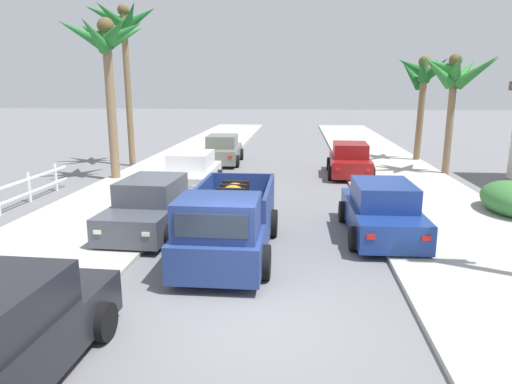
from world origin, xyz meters
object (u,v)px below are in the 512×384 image
(palm_tree_left_mid, at_px, (457,75))
(pickup_truck, at_px, (229,223))
(car_left_far, at_px, (152,207))
(palm_tree_right_fore, at_px, (424,76))
(car_right_near, at_px, (382,211))
(car_left_mid, at_px, (350,160))
(car_left_near, at_px, (191,173))
(palm_tree_left_fore, at_px, (124,29))
(palm_tree_left_back, at_px, (107,47))
(car_right_far, at_px, (223,150))

(palm_tree_left_mid, bearing_deg, pickup_truck, -127.51)
(car_left_far, bearing_deg, palm_tree_left_mid, 40.53)
(car_left_far, height_order, palm_tree_right_fore, palm_tree_right_fore)
(car_left_far, bearing_deg, car_right_near, 0.99)
(car_left_mid, bearing_deg, car_right_near, -90.56)
(car_left_far, bearing_deg, palm_tree_right_fore, 51.63)
(car_left_near, relative_size, palm_tree_left_fore, 0.53)
(palm_tree_left_back, bearing_deg, pickup_truck, -54.11)
(palm_tree_left_mid, bearing_deg, palm_tree_left_fore, 175.34)
(car_left_near, relative_size, palm_tree_left_mid, 0.76)
(car_right_near, xyz_separation_m, palm_tree_right_fore, (4.33, 13.52, 3.94))
(palm_tree_left_fore, distance_m, palm_tree_right_fore, 15.78)
(car_left_far, relative_size, palm_tree_left_back, 0.63)
(palm_tree_right_fore, relative_size, palm_tree_left_mid, 1.03)
(car_left_far, xyz_separation_m, palm_tree_left_mid, (11.18, 9.56, 3.89))
(car_right_far, bearing_deg, palm_tree_left_fore, -164.11)
(car_right_near, distance_m, palm_tree_left_mid, 11.25)
(pickup_truck, bearing_deg, car_right_far, 99.84)
(palm_tree_right_fore, relative_size, palm_tree_left_back, 0.83)
(car_left_far, height_order, palm_tree_left_mid, palm_tree_left_mid)
(palm_tree_left_back, bearing_deg, car_left_near, -24.78)
(car_right_near, bearing_deg, palm_tree_left_back, 146.16)
(car_left_far, bearing_deg, car_right_far, 89.69)
(pickup_truck, relative_size, car_left_far, 1.21)
(palm_tree_right_fore, bearing_deg, car_right_near, -107.73)
(pickup_truck, relative_size, palm_tree_right_fore, 0.91)
(pickup_truck, distance_m, palm_tree_left_mid, 14.77)
(palm_tree_left_fore, relative_size, palm_tree_left_back, 1.18)
(pickup_truck, relative_size, car_right_near, 1.22)
(car_right_near, relative_size, car_left_mid, 0.99)
(palm_tree_left_fore, bearing_deg, car_left_mid, -8.54)
(palm_tree_right_fore, bearing_deg, car_right_far, -172.17)
(car_left_near, relative_size, palm_tree_left_back, 0.62)
(pickup_truck, height_order, palm_tree_left_fore, palm_tree_left_fore)
(pickup_truck, bearing_deg, palm_tree_left_mid, 52.49)
(car_right_near, bearing_deg, pickup_truck, -154.76)
(car_left_near, height_order, car_right_far, same)
(pickup_truck, height_order, palm_tree_right_fore, palm_tree_right_fore)
(car_right_near, bearing_deg, palm_tree_left_mid, 63.52)
(car_left_near, height_order, palm_tree_left_mid, palm_tree_left_mid)
(palm_tree_left_back, bearing_deg, palm_tree_left_mid, 9.30)
(car_left_far, height_order, car_right_far, same)
(pickup_truck, relative_size, palm_tree_left_fore, 0.64)
(car_left_far, distance_m, car_right_far, 12.16)
(car_left_near, relative_size, car_left_mid, 0.99)
(palm_tree_left_mid, xyz_separation_m, palm_tree_left_back, (-15.10, -2.47, 1.08))
(car_left_mid, bearing_deg, palm_tree_left_back, -168.76)
(palm_tree_left_fore, bearing_deg, palm_tree_right_fore, 10.31)
(car_left_mid, height_order, palm_tree_left_fore, palm_tree_left_fore)
(palm_tree_right_fore, distance_m, palm_tree_left_back, 16.15)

